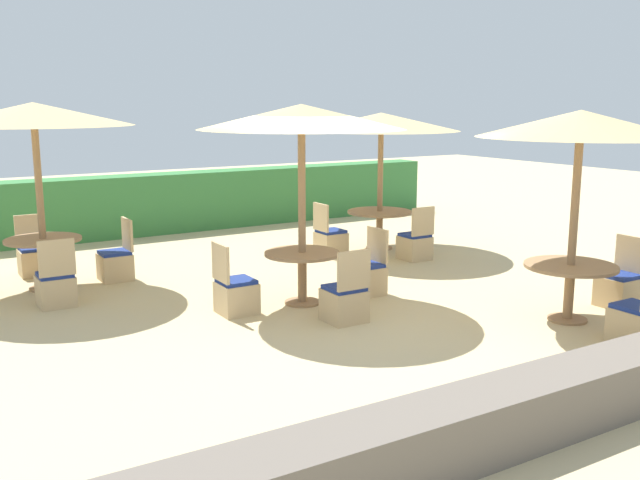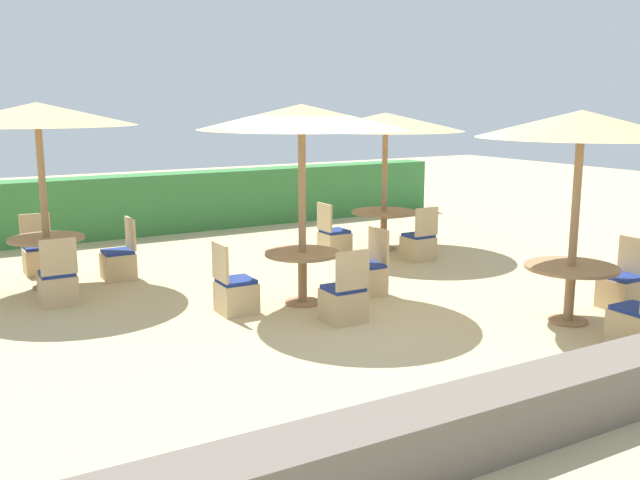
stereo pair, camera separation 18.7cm
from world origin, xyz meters
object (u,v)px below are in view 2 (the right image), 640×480
object	(u,v)px
patio_chair_back_left_south	(58,285)
parasol_center	(302,118)
round_table_center	(302,264)
patio_chair_back_right_west	(334,240)
patio_chair_back_right_south	(419,245)
patio_chair_center_south	(344,301)
patio_chair_back_left_north	(39,257)
patio_chair_center_west	(235,293)
patio_chair_back_left_east	(119,262)
parasol_front_right	(581,125)
parasol_back_left	(37,115)
parasol_back_right	(386,122)
round_table_back_left	(47,248)
patio_chair_front_right_south	(637,323)
patio_chair_front_right_east	(622,289)
round_table_front_right	(571,277)
round_table_back_right	(384,218)
patio_chair_center_east	(367,276)

from	to	relation	value
patio_chair_back_left_south	parasol_center	distance (m)	3.94
patio_chair_back_left_south	round_table_center	size ratio (longest dim) A/B	0.93
patio_chair_back_left_south	patio_chair_back_right_west	xyz separation A→B (m)	(4.81, 0.81, 0.00)
patio_chair_back_right_south	patio_chair_center_south	size ratio (longest dim) A/B	1.00
patio_chair_back_left_north	patio_chair_center_west	size ratio (longest dim) A/B	1.00
patio_chair_back_left_east	parasol_front_right	world-z (taller)	parasol_front_right
parasol_center	patio_chair_back_right_south	bearing A→B (deg)	23.86
parasol_back_left	round_table_center	world-z (taller)	parasol_back_left
patio_chair_back_left_east	parasol_front_right	distance (m)	6.85
parasol_back_left	parasol_back_right	size ratio (longest dim) A/B	0.97
round_table_back_left	patio_chair_front_right_south	xyz separation A→B (m)	(5.18, -5.95, -0.33)
patio_chair_back_left_south	round_table_center	world-z (taller)	patio_chair_back_left_south
round_table_back_left	parasol_center	xyz separation A→B (m)	(2.80, -2.59, 1.88)
patio_chair_front_right_east	parasol_center	world-z (taller)	parasol_center
round_table_back_left	parasol_back_right	world-z (taller)	parasol_back_right
patio_chair_front_right_south	parasol_back_right	distance (m)	6.13
patio_chair_front_right_south	patio_chair_back_right_south	bearing A→B (deg)	82.42
patio_chair_front_right_south	round_table_front_right	bearing A→B (deg)	86.80
patio_chair_back_right_south	round_table_back_right	bearing A→B (deg)	89.43
parasol_back_right	patio_chair_center_west	bearing A→B (deg)	-149.59
round_table_center	patio_chair_center_west	size ratio (longest dim) A/B	1.08
round_table_back_left	patio_chair_back_left_south	xyz separation A→B (m)	(-0.05, -0.99, -0.33)
parasol_front_right	patio_chair_back_right_south	distance (m)	4.32
patio_chair_front_right_south	patio_chair_back_right_west	size ratio (longest dim) A/B	1.00
round_table_center	patio_chair_back_left_south	bearing A→B (deg)	150.68
patio_chair_back_left_east	round_table_center	xyz separation A→B (m)	(1.77, -2.59, 0.28)
round_table_back_right	patio_chair_back_right_south	distance (m)	1.10
patio_chair_center_west	patio_chair_back_right_south	bearing A→B (deg)	107.87
round_table_front_right	patio_chair_center_east	world-z (taller)	patio_chair_center_east
patio_chair_center_south	patio_chair_back_left_south	bearing A→B (deg)	138.45
round_table_front_right	patio_chair_front_right_east	bearing A→B (deg)	3.20
patio_chair_back_right_west	round_table_front_right	bearing A→B (deg)	5.72
patio_chair_back_left_north	parasol_center	world-z (taller)	parasol_center
parasol_center	patio_chair_center_west	xyz separation A→B (m)	(-0.96, 0.05, -2.21)
round_table_back_left	patio_chair_back_right_south	xyz separation A→B (m)	(5.80, -1.26, -0.33)
patio_chair_front_right_east	patio_chair_back_right_west	distance (m)	4.97
patio_chair_back_left_south	patio_chair_center_east	bearing A→B (deg)	-23.32
parasol_front_right	patio_chair_center_east	world-z (taller)	parasol_front_right
parasol_back_left	parasol_front_right	world-z (taller)	parasol_back_left
patio_chair_back_left_north	parasol_center	bearing A→B (deg)	127.74
parasol_back_right	patio_chair_front_right_south	bearing A→B (deg)	-96.30
round_table_center	parasol_front_right	bearing A→B (deg)	-44.22
parasol_front_right	patio_chair_front_right_east	world-z (taller)	parasol_front_right
round_table_back_left	patio_chair_center_west	size ratio (longest dim) A/B	1.15
round_table_front_right	round_table_center	xyz separation A→B (m)	(-2.44, 2.37, -0.02)
parasol_front_right	round_table_back_right	distance (m)	5.13
patio_chair_back_left_south	patio_chair_front_right_south	size ratio (longest dim) A/B	1.00
patio_chair_back_left_north	patio_chair_front_right_south	xyz separation A→B (m)	(5.15, -6.94, 0.00)
patio_chair_back_right_south	round_table_front_right	bearing A→B (deg)	-98.73
patio_chair_back_left_south	parasol_center	xyz separation A→B (m)	(2.85, -1.60, 2.21)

